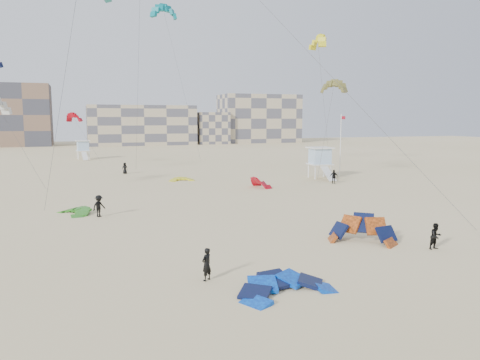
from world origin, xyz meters
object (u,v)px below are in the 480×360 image
object	(u,v)px
kite_ground_blue	(286,293)
kitesurfer_main	(207,264)
lifeguard_tower_near	(320,163)
kite_ground_orange	(362,243)

from	to	relation	value
kite_ground_blue	kitesurfer_main	distance (m)	4.15
kite_ground_blue	lifeguard_tower_near	bearing A→B (deg)	49.87
kitesurfer_main	kite_ground_orange	bearing A→B (deg)	163.46
kite_ground_blue	lifeguard_tower_near	world-z (taller)	lifeguard_tower_near
kite_ground_orange	kitesurfer_main	xyz separation A→B (m)	(-11.17, -3.66, 0.81)
kite_ground_blue	kite_ground_orange	bearing A→B (deg)	28.38
kitesurfer_main	lifeguard_tower_near	distance (m)	41.74
lifeguard_tower_near	kitesurfer_main	bearing A→B (deg)	-121.83
kite_ground_blue	kite_ground_orange	distance (m)	10.37
kite_ground_blue	kite_ground_orange	xyz separation A→B (m)	(8.16, 6.39, 0.00)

